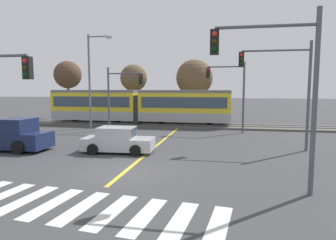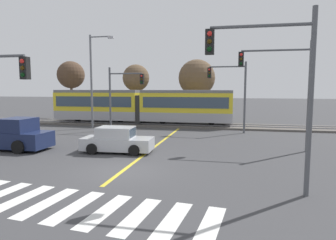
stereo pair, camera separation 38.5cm
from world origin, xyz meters
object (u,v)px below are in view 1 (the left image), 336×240
at_px(street_lamp_west, 92,76).
at_px(bare_tree_east, 194,78).
at_px(light_rail_tram, 139,105).
at_px(bare_tree_far_west, 68,75).
at_px(sedan_crossing, 118,141).
at_px(pickup_truck, 9,136).
at_px(traffic_light_far_left, 120,90).
at_px(bare_tree_west, 134,78).
at_px(traffic_light_far_right, 231,86).
at_px(traffic_light_near_right, 280,76).
at_px(traffic_light_mid_right, 285,79).

bearing_deg(street_lamp_west, bare_tree_east, 46.00).
xyz_separation_m(light_rail_tram, bare_tree_east, (5.06, 5.63, 2.92)).
bearing_deg(bare_tree_far_west, light_rail_tram, -26.06).
distance_m(sedan_crossing, pickup_truck, 6.92).
relative_size(pickup_truck, bare_tree_far_west, 0.75).
distance_m(traffic_light_far_left, bare_tree_east, 11.46).
distance_m(sedan_crossing, bare_tree_west, 17.62).
relative_size(light_rail_tram, pickup_truck, 3.41).
relative_size(traffic_light_far_left, bare_tree_west, 0.87).
bearing_deg(bare_tree_far_west, traffic_light_far_right, -23.75).
bearing_deg(bare_tree_east, light_rail_tram, -131.93).
xyz_separation_m(traffic_light_far_right, bare_tree_east, (-4.10, 9.12, 1.02)).
relative_size(traffic_light_near_right, bare_tree_east, 0.92).
bearing_deg(traffic_light_near_right, bare_tree_far_west, 132.36).
bearing_deg(bare_tree_west, bare_tree_east, 15.96).
distance_m(light_rail_tram, street_lamp_west, 5.69).
height_order(sedan_crossing, traffic_light_mid_right, traffic_light_mid_right).
bearing_deg(traffic_light_near_right, bare_tree_west, 119.39).
distance_m(light_rail_tram, bare_tree_east, 8.11).
bearing_deg(bare_tree_far_west, bare_tree_east, 1.04).
bearing_deg(bare_tree_west, street_lamp_west, -104.79).
xyz_separation_m(sedan_crossing, bare_tree_east, (2.54, 18.51, 4.27)).
height_order(traffic_light_far_right, traffic_light_near_right, traffic_light_near_right).
relative_size(pickup_truck, traffic_light_far_left, 0.96).
height_order(traffic_light_far_right, bare_tree_far_west, bare_tree_far_west).
distance_m(sedan_crossing, traffic_light_far_right, 11.95).
bearing_deg(bare_tree_far_west, pickup_truck, -70.88).
distance_m(street_lamp_west, bare_tree_far_west, 11.36).
xyz_separation_m(light_rail_tram, street_lamp_west, (-3.59, -3.32, 2.91)).
height_order(traffic_light_near_right, street_lamp_west, street_lamp_west).
bearing_deg(traffic_light_far_right, sedan_crossing, -125.28).
distance_m(sedan_crossing, bare_tree_far_west, 23.13).
xyz_separation_m(pickup_truck, bare_tree_west, (2.64, 17.23, 4.08)).
distance_m(pickup_truck, traffic_light_far_right, 17.14).
bearing_deg(pickup_truck, light_rail_tram, 72.10).
height_order(traffic_light_far_right, bare_tree_east, bare_tree_east).
height_order(traffic_light_far_left, traffic_light_mid_right, traffic_light_mid_right).
distance_m(pickup_truck, traffic_light_mid_right, 17.35).
xyz_separation_m(sedan_crossing, bare_tree_west, (-4.25, 16.57, 4.23)).
distance_m(bare_tree_far_west, bare_tree_west, 9.35).
relative_size(light_rail_tram, street_lamp_west, 2.12).
bearing_deg(traffic_light_far_right, bare_tree_east, 114.17).
bearing_deg(street_lamp_west, bare_tree_far_west, 130.25).
relative_size(traffic_light_mid_right, bare_tree_east, 0.93).
height_order(bare_tree_far_west, bare_tree_west, bare_tree_far_west).
distance_m(sedan_crossing, traffic_light_mid_right, 10.76).
xyz_separation_m(light_rail_tram, traffic_light_mid_right, (12.30, -10.28, 2.29)).
relative_size(sedan_crossing, bare_tree_west, 0.66).
distance_m(traffic_light_near_right, street_lamp_west, 20.72).
relative_size(traffic_light_mid_right, bare_tree_west, 1.02).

